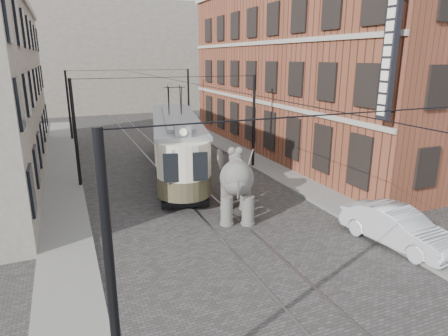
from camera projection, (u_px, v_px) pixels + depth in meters
name	position (u px, v px, depth m)	size (l,w,h in m)	color
ground	(211.00, 210.00, 18.69)	(120.00, 120.00, 0.00)	#43403E
tram_rails	(211.00, 210.00, 18.69)	(1.54, 80.00, 0.02)	slate
sidewalk_right	(316.00, 193.00, 20.86)	(2.00, 60.00, 0.15)	slate
sidewalk_left	(66.00, 231.00, 16.29)	(2.00, 60.00, 0.15)	slate
brick_building	(306.00, 72.00, 29.08)	(8.00, 26.00, 12.00)	brown
distant_block	(106.00, 58.00, 52.36)	(28.00, 10.00, 14.00)	gray
catenary	(177.00, 131.00, 22.24)	(11.00, 30.20, 6.00)	black
tram	(176.00, 130.00, 24.34)	(2.78, 13.48, 5.35)	#EFE2C1
elephant	(237.00, 187.00, 17.57)	(2.58, 4.69, 2.87)	#5E5B57
parked_car	(397.00, 227.00, 15.05)	(1.58, 4.48, 1.48)	#BCBDC1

